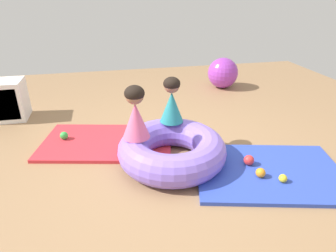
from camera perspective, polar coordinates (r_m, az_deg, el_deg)
The scene contains 13 objects.
ground_plane at distance 3.23m, azimuth 0.10°, elevation -6.82°, with size 8.00×8.00×0.00m, color #93704C.
gym_mat_far_right at distance 3.64m, azimuth -11.73°, elevation -3.08°, with size 1.54×0.91×0.04m, color red.
gym_mat_center_rear at distance 3.20m, azimuth 19.04°, elevation -8.38°, with size 1.47×1.04×0.04m, color #2D47B7.
inflatable_cushion at distance 3.12m, azimuth 0.77°, elevation -4.59°, with size 1.15×1.15×0.33m, color #8466E0.
child_in_teal at distance 3.27m, azimuth 0.73°, elevation 5.02°, with size 0.36×0.36×0.52m.
child_in_pink at distance 2.92m, azimuth -6.36°, elevation 2.58°, with size 0.34×0.34×0.55m.
play_ball_pink at distance 3.14m, azimuth 8.11°, elevation -6.40°, with size 0.09×0.09×0.09m, color pink.
play_ball_yellow at distance 3.04m, azimuth 21.49°, elevation -9.46°, with size 0.08×0.08×0.08m, color yellow.
play_ball_red at distance 3.19m, azimuth 15.48°, elevation -6.42°, with size 0.11×0.11×0.11m, color red.
play_ball_orange at distance 3.03m, azimuth 17.59°, elevation -8.67°, with size 0.10×0.10×0.10m, color orange.
play_ball_green at distance 3.78m, azimuth -19.60°, elevation -1.77°, with size 0.10×0.10×0.10m, color green.
exercise_ball_large at distance 5.61m, azimuth 10.63°, elevation 10.13°, with size 0.56×0.56×0.56m, color purple.
storage_cube at distance 4.70m, azimuth -28.66°, elevation 4.39°, with size 0.44×0.44×0.56m.
Camera 1 is at (-0.58, -2.67, 1.73)m, focal length 31.28 mm.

